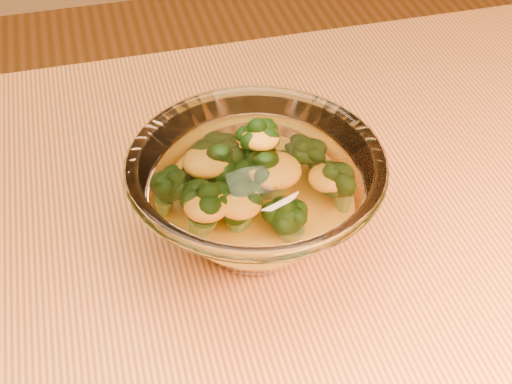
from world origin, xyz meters
TOP-DOWN VIEW (x-y plane):
  - glass_bowl at (-0.03, 0.09)m, footprint 0.20×0.20m
  - cheese_sauce at (-0.03, 0.09)m, footprint 0.11×0.11m
  - broccoli_heap at (-0.04, 0.10)m, footprint 0.15×0.11m

SIDE VIEW (x-z plane):
  - cheese_sauce at x=-0.03m, z-range 0.76..0.79m
  - glass_bowl at x=-0.03m, z-range 0.75..0.84m
  - broccoli_heap at x=-0.04m, z-range 0.77..0.84m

